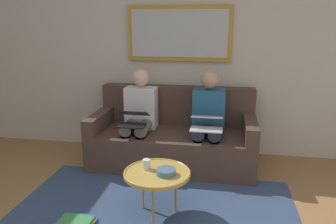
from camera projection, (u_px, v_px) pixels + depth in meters
name	position (u px, v px, depth m)	size (l,w,h in m)	color
wall_rear	(180.00, 53.00, 4.24)	(6.00, 0.12, 2.60)	beige
area_rug	(152.00, 217.00, 2.92)	(2.60, 1.80, 0.01)	#33476B
couch	(174.00, 138.00, 4.04)	(1.94, 0.90, 0.90)	#4C382D
framed_mirror	(179.00, 33.00, 4.09)	(1.30, 0.05, 0.68)	#B7892D
coffee_table	(157.00, 174.00, 2.85)	(0.59, 0.59, 0.43)	tan
cup	(146.00, 164.00, 2.90)	(0.07, 0.07, 0.09)	silver
bowl	(166.00, 172.00, 2.80)	(0.17, 0.17, 0.05)	slate
person_left	(208.00, 118.00, 3.83)	(0.38, 0.58, 1.14)	#235B84
laptop_silver	(207.00, 122.00, 3.59)	(0.35, 0.32, 0.14)	silver
person_right	(139.00, 114.00, 3.97)	(0.38, 0.58, 1.14)	silver
laptop_black	(134.00, 119.00, 3.74)	(0.30, 0.35, 0.16)	black
magazine_stack	(76.00, 223.00, 2.80)	(0.35, 0.27, 0.05)	red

